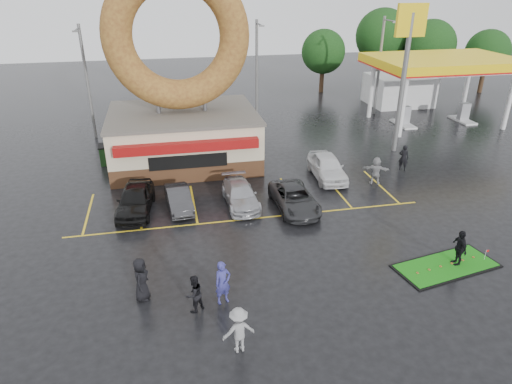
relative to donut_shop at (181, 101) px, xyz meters
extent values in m
plane|color=black|center=(3.00, -12.97, -4.46)|extent=(120.00, 120.00, 0.00)
cube|color=#472B19|center=(0.00, 0.03, -3.86)|extent=(10.00, 8.00, 1.20)
cube|color=beige|center=(0.00, 0.03, -2.11)|extent=(10.00, 8.00, 2.30)
cube|color=#59544C|center=(0.00, 0.03, -0.86)|extent=(10.20, 8.20, 0.20)
cube|color=maroon|center=(0.00, -4.27, -1.86)|extent=(9.00, 0.60, 0.60)
cylinder|color=slate|center=(-1.60, 0.03, -0.16)|extent=(0.30, 0.30, 1.20)
cylinder|color=slate|center=(1.60, 0.03, -0.16)|extent=(0.30, 0.30, 1.20)
torus|color=brown|center=(0.00, 0.03, 4.24)|extent=(9.60, 2.00, 9.60)
cylinder|color=silver|center=(18.00, 2.03, -1.96)|extent=(0.40, 0.40, 5.00)
cylinder|color=silver|center=(28.00, 2.03, -1.96)|extent=(0.40, 0.40, 5.00)
cylinder|color=silver|center=(18.00, 8.03, -1.96)|extent=(0.40, 0.40, 5.00)
cylinder|color=silver|center=(28.00, 8.03, -1.96)|extent=(0.40, 0.40, 5.00)
cube|color=silver|center=(23.00, 5.03, 0.79)|extent=(12.00, 8.00, 0.50)
cube|color=yellow|center=(23.00, 5.03, 1.09)|extent=(12.30, 8.30, 0.70)
cube|color=#99999E|center=(20.00, 5.03, -3.56)|extent=(0.90, 0.60, 1.60)
cube|color=#99999E|center=(26.00, 5.03, -3.56)|extent=(0.90, 0.60, 1.60)
cube|color=silver|center=(23.00, 12.03, -2.96)|extent=(6.00, 5.00, 3.00)
cylinder|color=slate|center=(16.00, -0.97, 0.54)|extent=(0.36, 0.36, 10.00)
cube|color=yellow|center=(16.00, -0.97, 5.04)|extent=(2.20, 0.30, 2.20)
cylinder|color=slate|center=(-7.00, 7.03, 0.04)|extent=(0.24, 0.24, 9.00)
cylinder|color=slate|center=(-7.00, 6.03, 4.24)|extent=(0.12, 2.00, 0.12)
cube|color=slate|center=(-7.00, 5.03, 4.19)|extent=(0.40, 0.18, 0.12)
cylinder|color=slate|center=(7.00, 8.03, 0.04)|extent=(0.24, 0.24, 9.00)
cylinder|color=slate|center=(7.00, 7.03, 4.24)|extent=(0.12, 2.00, 0.12)
cube|color=slate|center=(7.00, 6.03, 4.19)|extent=(0.40, 0.18, 0.12)
cylinder|color=slate|center=(19.00, 9.03, 0.04)|extent=(0.24, 0.24, 9.00)
cylinder|color=slate|center=(19.00, 8.03, 4.24)|extent=(0.12, 2.00, 0.12)
cube|color=slate|center=(19.00, 7.03, 4.19)|extent=(0.40, 0.18, 0.12)
cylinder|color=#332114|center=(29.00, 17.03, -3.02)|extent=(0.50, 0.50, 2.88)
sphere|color=#123311|center=(29.00, 17.03, 0.74)|extent=(5.60, 5.60, 5.60)
cylinder|color=#332114|center=(35.00, 15.03, -3.20)|extent=(0.50, 0.50, 2.52)
sphere|color=#123311|center=(35.00, 15.03, 0.09)|extent=(4.90, 4.90, 4.90)
cylinder|color=#332114|center=(25.00, 21.03, -2.84)|extent=(0.50, 0.50, 3.24)
sphere|color=#123311|center=(25.00, 21.03, 1.39)|extent=(6.30, 6.30, 6.30)
cylinder|color=#332114|center=(17.00, 19.03, -3.20)|extent=(0.50, 0.50, 2.52)
sphere|color=#123311|center=(17.00, 19.03, 0.09)|extent=(4.90, 4.90, 4.90)
imported|color=black|center=(-3.29, -7.36, -3.68)|extent=(2.36, 4.76, 1.56)
imported|color=#2C2C2E|center=(-0.86, -7.46, -3.86)|extent=(1.63, 3.80, 1.22)
imported|color=#A3A3A8|center=(2.71, -7.68, -3.83)|extent=(1.89, 4.41, 1.27)
imported|color=#2E2E30|center=(5.67, -8.86, -3.82)|extent=(2.25, 4.71, 1.30)
imported|color=silver|center=(9.05, -4.97, -3.67)|extent=(2.13, 4.74, 1.58)
imported|color=navy|center=(0.46, -16.36, -3.50)|extent=(0.81, 0.67, 1.92)
imported|color=black|center=(-0.74, -16.65, -3.65)|extent=(1.00, 0.96, 1.63)
imported|color=gray|center=(0.63, -19.15, -3.55)|extent=(1.26, 0.84, 1.83)
imported|color=black|center=(-2.81, -15.43, -3.50)|extent=(0.81, 1.06, 1.93)
imported|color=black|center=(11.53, -15.89, -3.56)|extent=(0.54, 1.09, 1.80)
imported|color=gray|center=(11.79, -6.53, -3.55)|extent=(1.76, 1.18, 1.82)
imported|color=black|center=(14.66, -4.79, -3.55)|extent=(0.80, 0.77, 1.84)
cube|color=#193D17|center=(-5.10, 0.77, -3.81)|extent=(1.89, 1.34, 1.30)
cube|color=black|center=(10.97, -15.96, -4.44)|extent=(5.19, 2.97, 0.06)
cube|color=#197513|center=(10.97, -15.96, -4.40)|extent=(4.93, 2.71, 0.03)
cylinder|color=silver|center=(13.00, -15.92, -4.13)|extent=(0.02, 0.02, 0.56)
cube|color=red|center=(13.07, -15.92, -3.91)|extent=(0.14, 0.01, 0.10)
camera|label=1|loc=(-1.32, -31.47, 7.78)|focal=32.00mm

